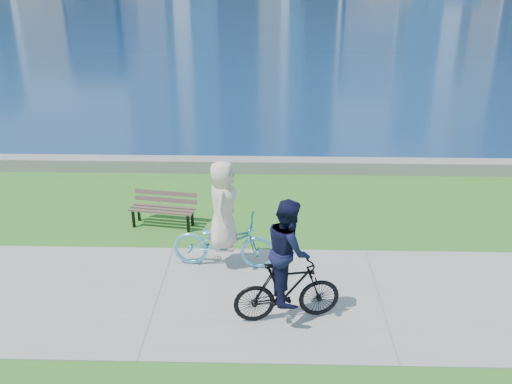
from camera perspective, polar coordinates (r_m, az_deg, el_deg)
ground at (r=10.62m, az=-9.79°, el=-10.27°), size 320.00×320.00×0.00m
concrete_path at (r=10.62m, az=-9.80°, el=-10.23°), size 80.00×3.50×0.02m
seawall at (r=16.00m, az=-5.79°, el=2.75°), size 90.00×0.50×0.35m
park_bench at (r=12.91m, az=-9.24°, el=-1.41°), size 1.51×0.72×0.75m
cyclist_woman at (r=10.98m, az=-3.27°, el=-3.67°), size 0.87×2.07×2.19m
cyclist_man at (r=9.42m, az=3.18°, el=-7.91°), size 0.83×1.86×2.21m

